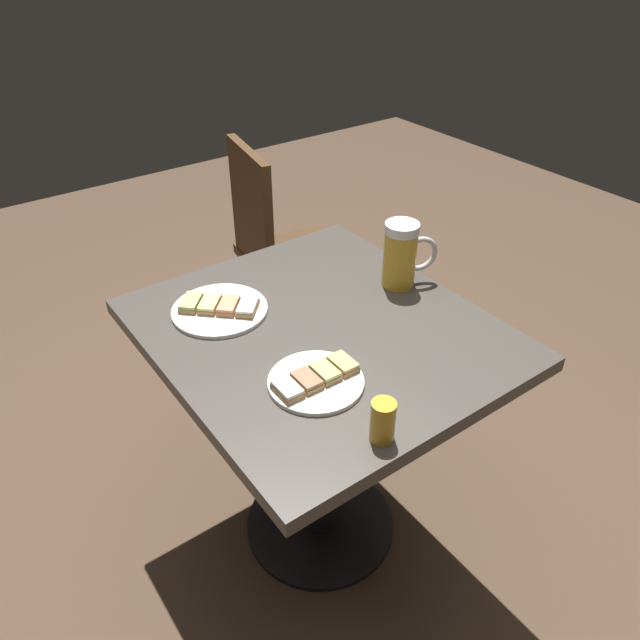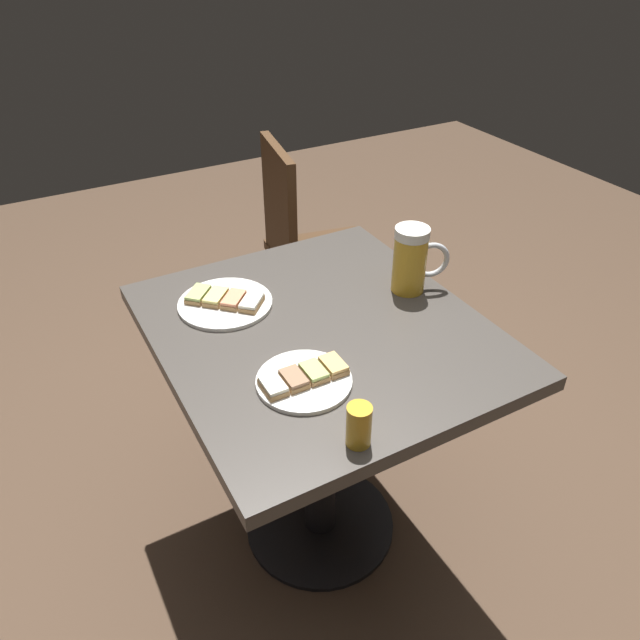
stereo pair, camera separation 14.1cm
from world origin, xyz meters
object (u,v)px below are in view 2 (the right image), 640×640
object	(u,v)px
plate_far	(225,302)
beer_mug	(412,260)
beer_glass_small	(359,425)
cafe_chair	(308,246)
plate_near	(304,379)

from	to	relation	value
plate_far	beer_mug	world-z (taller)	beer_mug
beer_glass_small	cafe_chair	size ratio (longest dim) A/B	0.10
beer_glass_small	plate_far	bearing A→B (deg)	-175.68
beer_mug	beer_glass_small	xyz separation A→B (m)	(0.39, -0.40, -0.04)
beer_glass_small	beer_mug	bearing A→B (deg)	134.46
plate_near	beer_mug	world-z (taller)	beer_mug
plate_far	cafe_chair	size ratio (longest dim) A/B	0.26
plate_far	cafe_chair	world-z (taller)	cafe_chair
cafe_chair	plate_near	bearing A→B (deg)	-17.72
cafe_chair	beer_glass_small	bearing A→B (deg)	-12.83
beer_glass_small	cafe_chair	xyz separation A→B (m)	(-1.09, 0.48, -0.26)
beer_mug	cafe_chair	bearing A→B (deg)	173.78
beer_mug	cafe_chair	distance (m)	0.77
beer_glass_small	plate_near	bearing A→B (deg)	-177.45
beer_mug	beer_glass_small	distance (m)	0.56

